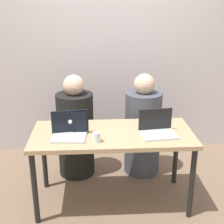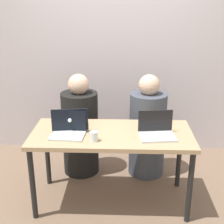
# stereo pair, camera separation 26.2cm
# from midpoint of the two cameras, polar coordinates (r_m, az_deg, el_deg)

# --- Properties ---
(ground_plane) EXTENTS (12.00, 12.00, 0.00)m
(ground_plane) POSITION_cam_midpoint_polar(r_m,az_deg,el_deg) (3.29, -2.29, -15.84)
(ground_plane) COLOR #765E4A
(back_wall) EXTENTS (4.50, 0.10, 2.48)m
(back_wall) POSITION_cam_midpoint_polar(r_m,az_deg,el_deg) (3.99, -2.94, 10.09)
(back_wall) COLOR silver
(back_wall) RESTS_ON ground
(desk) EXTENTS (1.51, 0.67, 0.75)m
(desk) POSITION_cam_midpoint_polar(r_m,az_deg,el_deg) (2.95, -2.48, -5.17)
(desk) COLOR tan
(desk) RESTS_ON ground
(person_on_left) EXTENTS (0.45, 0.45, 1.17)m
(person_on_left) POSITION_cam_midpoint_polar(r_m,az_deg,el_deg) (3.55, -8.77, -3.57)
(person_on_left) COLOR black
(person_on_left) RESTS_ON ground
(person_on_right) EXTENTS (0.48, 0.48, 1.17)m
(person_on_right) POSITION_cam_midpoint_polar(r_m,az_deg,el_deg) (3.55, 3.54, -3.31)
(person_on_right) COLOR #414752
(person_on_right) RESTS_ON ground
(laptop_back_left) EXTENTS (0.37, 0.29, 0.23)m
(laptop_back_left) POSITION_cam_midpoint_polar(r_m,az_deg,el_deg) (2.99, -10.22, -2.50)
(laptop_back_left) COLOR #B4B2B3
(laptop_back_left) RESTS_ON desk
(laptop_front_right) EXTENTS (0.34, 0.27, 0.22)m
(laptop_front_right) POSITION_cam_midpoint_polar(r_m,az_deg,el_deg) (2.87, 5.72, -3.21)
(laptop_front_right) COLOR silver
(laptop_front_right) RESTS_ON desk
(laptop_front_left) EXTENTS (0.32, 0.26, 0.21)m
(laptop_front_left) POSITION_cam_midpoint_polar(r_m,az_deg,el_deg) (2.85, -10.44, -3.65)
(laptop_front_left) COLOR silver
(laptop_front_left) RESTS_ON desk
(water_glass_left) EXTENTS (0.07, 0.07, 0.09)m
(water_glass_left) POSITION_cam_midpoint_polar(r_m,az_deg,el_deg) (2.73, -5.55, -4.76)
(water_glass_left) COLOR silver
(water_glass_left) RESTS_ON desk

